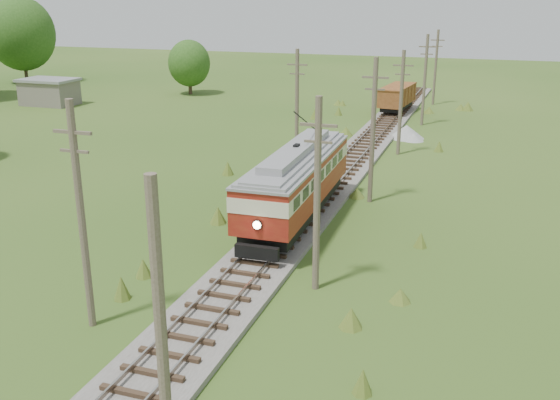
% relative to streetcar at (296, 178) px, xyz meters
% --- Properties ---
extents(railbed_main, '(3.60, 96.00, 0.57)m').
position_rel_streetcar_xyz_m(railbed_main, '(-0.00, 8.44, -2.58)').
color(railbed_main, '#605B54').
rests_on(railbed_main, ground).
extents(streetcar, '(3.38, 13.31, 6.05)m').
position_rel_streetcar_xyz_m(streetcar, '(0.00, 0.00, 0.00)').
color(streetcar, black).
rests_on(streetcar, ground).
extents(gondola, '(3.22, 7.78, 2.52)m').
position_rel_streetcar_xyz_m(gondola, '(-0.00, 36.90, -0.86)').
color(gondola, black).
rests_on(gondola, ground).
extents(gravel_pile, '(3.34, 3.54, 1.21)m').
position_rel_streetcar_xyz_m(gravel_pile, '(2.90, 24.69, -2.21)').
color(gravel_pile, gray).
rests_on(gravel_pile, ground).
extents(utility_pole_r_1, '(0.30, 0.30, 8.80)m').
position_rel_streetcar_xyz_m(utility_pole_r_1, '(3.10, -20.56, 1.62)').
color(utility_pole_r_1, brown).
rests_on(utility_pole_r_1, ground).
extents(utility_pole_r_2, '(1.60, 0.30, 8.60)m').
position_rel_streetcar_xyz_m(utility_pole_r_2, '(3.30, -7.56, 1.65)').
color(utility_pole_r_2, brown).
rests_on(utility_pole_r_2, ground).
extents(utility_pole_r_3, '(1.60, 0.30, 9.00)m').
position_rel_streetcar_xyz_m(utility_pole_r_3, '(3.20, 5.44, 1.85)').
color(utility_pole_r_3, brown).
rests_on(utility_pole_r_3, ground).
extents(utility_pole_r_4, '(1.60, 0.30, 8.40)m').
position_rel_streetcar_xyz_m(utility_pole_r_4, '(3.00, 18.44, 1.55)').
color(utility_pole_r_4, brown).
rests_on(utility_pole_r_4, ground).
extents(utility_pole_r_5, '(1.60, 0.30, 8.90)m').
position_rel_streetcar_xyz_m(utility_pole_r_5, '(3.40, 31.44, 1.80)').
color(utility_pole_r_5, brown).
rests_on(utility_pole_r_5, ground).
extents(utility_pole_r_6, '(1.60, 0.30, 8.70)m').
position_rel_streetcar_xyz_m(utility_pole_r_6, '(3.20, 44.44, 1.70)').
color(utility_pole_r_6, brown).
rests_on(utility_pole_r_6, ground).
extents(utility_pole_l_a, '(1.60, 0.30, 9.00)m').
position_rel_streetcar_xyz_m(utility_pole_l_a, '(-4.20, -13.56, 1.85)').
color(utility_pole_l_a, brown).
rests_on(utility_pole_l_a, ground).
extents(utility_pole_l_b, '(1.60, 0.30, 8.60)m').
position_rel_streetcar_xyz_m(utility_pole_l_b, '(-4.50, 14.44, 1.65)').
color(utility_pole_l_b, brown).
rests_on(utility_pole_l_b, ground).
extents(tree_left_5, '(9.66, 9.66, 12.44)m').
position_rel_streetcar_xyz_m(tree_left_5, '(-56.00, 44.44, 4.35)').
color(tree_left_5, '#38281C').
rests_on(tree_left_5, ground).
extents(tree_mid_a, '(5.46, 5.46, 7.03)m').
position_rel_streetcar_xyz_m(tree_mid_a, '(-28.00, 42.44, 1.24)').
color(tree_mid_a, '#38281C').
rests_on(tree_mid_a, ground).
extents(shed, '(6.40, 4.40, 3.10)m').
position_rel_streetcar_xyz_m(shed, '(-40.00, 29.44, -1.20)').
color(shed, slate).
rests_on(shed, ground).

